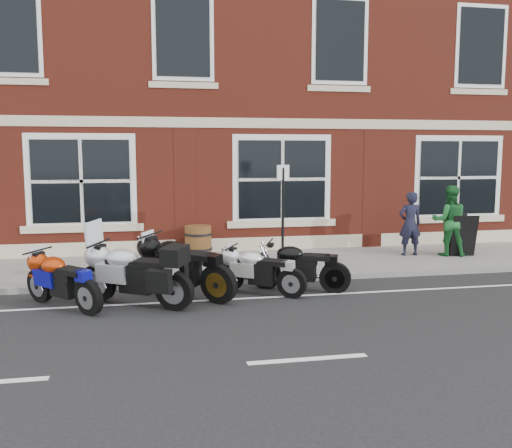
% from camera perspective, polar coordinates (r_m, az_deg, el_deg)
% --- Properties ---
extents(ground, '(80.00, 80.00, 0.00)m').
position_cam_1_polar(ground, '(10.40, 0.48, -7.67)').
color(ground, black).
rests_on(ground, ground).
extents(sidewalk, '(30.00, 3.00, 0.12)m').
position_cam_1_polar(sidewalk, '(13.26, -2.16, -4.15)').
color(sidewalk, slate).
rests_on(sidewalk, ground).
extents(kerb, '(30.00, 0.16, 0.12)m').
position_cam_1_polar(kerb, '(11.74, -0.93, -5.64)').
color(kerb, slate).
rests_on(kerb, ground).
extents(pub_building, '(24.00, 12.00, 12.00)m').
position_cam_1_polar(pub_building, '(20.71, -5.67, 16.42)').
color(pub_building, maroon).
rests_on(pub_building, ground).
extents(moto_touring_silver, '(1.97, 1.34, 1.48)m').
position_cam_1_polar(moto_touring_silver, '(10.20, -12.25, -4.66)').
color(moto_touring_silver, black).
rests_on(moto_touring_silver, ground).
extents(moto_sport_red, '(1.43, 1.56, 0.89)m').
position_cam_1_polar(moto_sport_red, '(10.37, -18.76, -5.18)').
color(moto_sport_red, black).
rests_on(moto_sport_red, ground).
extents(moto_sport_black, '(1.80, 1.71, 1.05)m').
position_cam_1_polar(moto_sport_black, '(10.64, -7.44, -4.06)').
color(moto_sport_black, black).
rests_on(moto_sport_black, ground).
extents(moto_sport_silver, '(1.58, 1.15, 0.83)m').
position_cam_1_polar(moto_sport_silver, '(10.76, 0.27, -4.56)').
color(moto_sport_silver, black).
rests_on(moto_sport_silver, ground).
extents(moto_naked_black, '(1.81, 0.97, 0.88)m').
position_cam_1_polar(moto_naked_black, '(11.06, 4.24, -4.10)').
color(moto_naked_black, black).
rests_on(moto_naked_black, ground).
extents(pedestrian_left, '(0.60, 0.42, 1.58)m').
position_cam_1_polar(pedestrian_left, '(14.59, 15.14, 0.04)').
color(pedestrian_left, black).
rests_on(pedestrian_left, sidewalk).
extents(pedestrian_right, '(1.01, 0.89, 1.74)m').
position_cam_1_polar(pedestrian_right, '(14.84, 18.77, 0.31)').
color(pedestrian_right, '#1A5E27').
rests_on(pedestrian_right, sidewalk).
extents(a_board_sign, '(0.67, 0.49, 1.03)m').
position_cam_1_polar(a_board_sign, '(14.97, 19.73, -1.03)').
color(a_board_sign, black).
rests_on(a_board_sign, sidewalk).
extents(barrel_planter, '(0.68, 0.68, 0.76)m').
position_cam_1_polar(barrel_planter, '(14.03, -5.81, -1.73)').
color(barrel_planter, '#482713').
rests_on(barrel_planter, sidewalk).
extents(parking_sign, '(0.30, 0.15, 2.27)m').
position_cam_1_polar(parking_sign, '(12.47, 2.70, 1.51)').
color(parking_sign, black).
rests_on(parking_sign, sidewalk).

